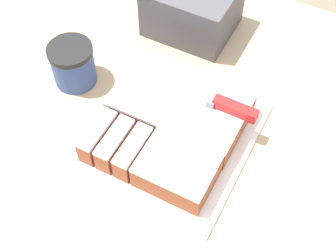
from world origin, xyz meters
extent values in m
cube|color=tan|center=(0.00, 0.00, 0.47)|extent=(1.40, 1.10, 0.94)
cube|color=white|center=(-0.06, 0.02, 0.94)|extent=(0.33, 0.34, 0.01)
cube|color=#994C2D|center=(-0.06, 0.08, 0.97)|extent=(0.27, 0.17, 0.05)
cube|color=white|center=(-0.06, 0.08, 1.00)|extent=(0.27, 0.17, 0.01)
cube|color=#994C2D|center=(0.00, -0.06, 0.97)|extent=(0.14, 0.11, 0.05)
cube|color=white|center=(0.00, -0.06, 1.00)|extent=(0.14, 0.11, 0.01)
cube|color=#994C2D|center=(-0.17, -0.06, 0.97)|extent=(0.03, 0.10, 0.05)
cube|color=white|center=(-0.17, -0.06, 1.00)|extent=(0.03, 0.10, 0.01)
cube|color=#994C2D|center=(-0.13, -0.06, 0.97)|extent=(0.03, 0.10, 0.05)
cube|color=white|center=(-0.13, -0.06, 1.00)|extent=(0.03, 0.10, 0.01)
cube|color=#994C2D|center=(-0.09, -0.06, 0.97)|extent=(0.03, 0.10, 0.05)
cube|color=white|center=(-0.09, -0.06, 1.00)|extent=(0.03, 0.10, 0.01)
cube|color=silver|center=(-0.08, 0.09, 1.00)|extent=(0.17, 0.03, 0.00)
cube|color=slate|center=(0.00, 0.09, 1.01)|extent=(0.02, 0.03, 0.02)
cube|color=red|center=(0.05, 0.09, 1.01)|extent=(0.09, 0.02, 0.02)
cylinder|color=#334C8C|center=(-0.32, 0.06, 0.98)|extent=(0.09, 0.09, 0.09)
cylinder|color=black|center=(-0.32, 0.06, 1.03)|extent=(0.10, 0.10, 0.01)
cube|color=#47474C|center=(-0.16, 0.34, 1.00)|extent=(0.20, 0.17, 0.12)
camera|label=1|loc=(0.19, -0.46, 1.74)|focal=50.00mm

